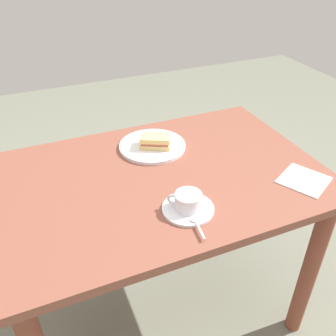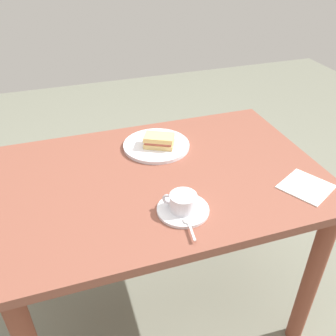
{
  "view_description": "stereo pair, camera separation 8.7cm",
  "coord_description": "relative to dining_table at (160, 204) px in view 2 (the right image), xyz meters",
  "views": [
    {
      "loc": [
        0.38,
        0.99,
        1.52
      ],
      "look_at": [
        -0.03,
        0.01,
        0.8
      ],
      "focal_mm": 39.06,
      "sensor_mm": 36.0,
      "label": 1
    },
    {
      "loc": [
        0.3,
        1.02,
        1.52
      ],
      "look_at": [
        -0.03,
        0.01,
        0.8
      ],
      "focal_mm": 39.06,
      "sensor_mm": 36.0,
      "label": 2
    }
  ],
  "objects": [
    {
      "name": "sandwich_plate",
      "position": [
        -0.05,
        -0.19,
        0.14
      ],
      "size": [
        0.26,
        0.26,
        0.01
      ],
      "primitive_type": "cylinder",
      "color": "white",
      "rests_on": "dining_table"
    },
    {
      "name": "coffee_saucer",
      "position": [
        -0.01,
        0.21,
        0.14
      ],
      "size": [
        0.16,
        0.16,
        0.01
      ],
      "primitive_type": "cylinder",
      "color": "white",
      "rests_on": "dining_table"
    },
    {
      "name": "sandwich_front",
      "position": [
        -0.05,
        -0.17,
        0.17
      ],
      "size": [
        0.13,
        0.11,
        0.05
      ],
      "color": "#E5BF73",
      "rests_on": "sandwich_plate"
    },
    {
      "name": "spoon",
      "position": [
        -0.0,
        0.29,
        0.15
      ],
      "size": [
        0.02,
        0.1,
        0.01
      ],
      "color": "silver",
      "rests_on": "coffee_saucer"
    },
    {
      "name": "ground_plane",
      "position": [
        0.0,
        0.0,
        -0.64
      ],
      "size": [
        6.0,
        6.0,
        0.0
      ],
      "primitive_type": "plane",
      "color": "slate"
    },
    {
      "name": "coffee_cup",
      "position": [
        -0.01,
        0.21,
        0.17
      ],
      "size": [
        0.1,
        0.08,
        0.05
      ],
      "color": "white",
      "rests_on": "coffee_saucer"
    },
    {
      "name": "napkin",
      "position": [
        -0.45,
        0.23,
        0.14
      ],
      "size": [
        0.2,
        0.2,
        0.0
      ],
      "primitive_type": "cube",
      "rotation": [
        0.0,
        0.0,
        0.49
      ],
      "color": "white",
      "rests_on": "dining_table"
    },
    {
      "name": "dining_table",
      "position": [
        0.0,
        0.0,
        0.0
      ],
      "size": [
        1.17,
        0.77,
        0.77
      ],
      "color": "brown",
      "rests_on": "ground_plane"
    }
  ]
}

